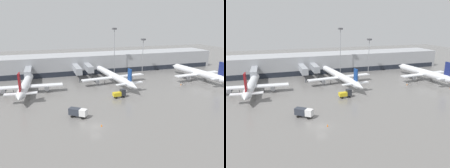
# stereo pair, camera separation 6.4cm
# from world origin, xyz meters

# --- Properties ---
(ground_plane) EXTENTS (320.00, 320.00, 0.00)m
(ground_plane) POSITION_xyz_m (0.00, 0.00, 0.00)
(ground_plane) COLOR slate
(terminal_building) EXTENTS (160.00, 29.17, 9.00)m
(terminal_building) POSITION_xyz_m (-0.03, 61.82, 4.50)
(terminal_building) COLOR #9EA0A5
(terminal_building) RESTS_ON ground_plane
(parked_jet_0) EXTENTS (27.61, 38.42, 8.83)m
(parked_jet_0) POSITION_xyz_m (16.64, 36.08, 3.09)
(parked_jet_0) COLOR silver
(parked_jet_0) RESTS_ON ground_plane
(parked_jet_1) EXTENTS (23.40, 34.68, 10.00)m
(parked_jet_1) POSITION_xyz_m (53.57, 29.68, 3.30)
(parked_jet_1) COLOR silver
(parked_jet_1) RESTS_ON ground_plane
(parked_jet_2) EXTENTS (26.14, 32.63, 9.91)m
(parked_jet_2) POSITION_xyz_m (-17.71, 33.01, 3.02)
(parked_jet_2) COLOR silver
(parked_jet_2) RESTS_ON ground_plane
(service_truck_0) EXTENTS (4.47, 2.04, 2.84)m
(service_truck_0) POSITION_xyz_m (13.02, 18.48, 1.50)
(service_truck_0) COLOR gold
(service_truck_0) RESTS_ON ground_plane
(service_truck_1) EXTENTS (5.06, 4.38, 2.52)m
(service_truck_1) POSITION_xyz_m (-3.15, 6.88, 1.57)
(service_truck_1) COLOR #2D333D
(service_truck_1) RESTS_ON ground_plane
(traffic_cone_0) EXTENTS (0.37, 0.37, 0.73)m
(traffic_cone_0) POSITION_xyz_m (41.96, 25.12, 0.37)
(traffic_cone_0) COLOR orange
(traffic_cone_0) RESTS_ON ground_plane
(traffic_cone_1) EXTENTS (0.38, 0.38, 0.59)m
(traffic_cone_1) POSITION_xyz_m (1.53, -0.23, 0.30)
(traffic_cone_1) COLOR orange
(traffic_cone_1) RESTS_ON ground_plane
(apron_light_mast_1) EXTENTS (1.80, 1.80, 17.08)m
(apron_light_mast_1) POSITION_xyz_m (35.97, 49.31, 13.60)
(apron_light_mast_1) COLOR gray
(apron_light_mast_1) RESTS_ON ground_plane
(apron_light_mast_2) EXTENTS (1.80, 1.80, 22.19)m
(apron_light_mast_2) POSITION_xyz_m (21.64, 50.53, 17.06)
(apron_light_mast_2) COLOR gray
(apron_light_mast_2) RESTS_ON ground_plane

